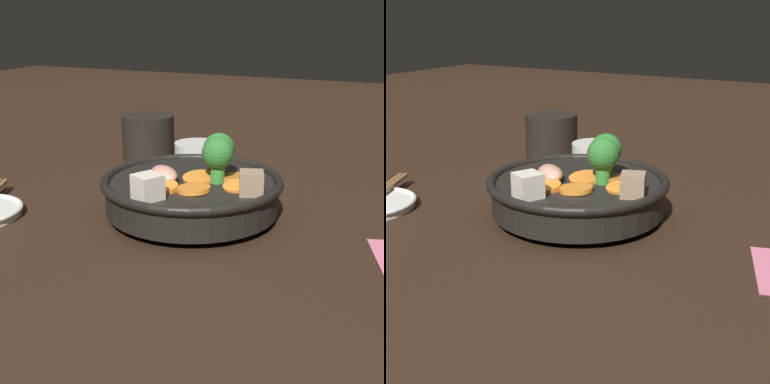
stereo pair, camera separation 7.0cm
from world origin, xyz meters
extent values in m
plane|color=black|center=(0.00, 0.00, 0.00)|extent=(3.00, 3.00, 0.00)
cylinder|color=black|center=(0.00, 0.00, 0.01)|extent=(0.12, 0.12, 0.01)
cylinder|color=black|center=(0.00, 0.00, 0.03)|extent=(0.23, 0.23, 0.04)
torus|color=black|center=(0.00, 0.00, 0.05)|extent=(0.24, 0.24, 0.01)
cylinder|color=brown|center=(0.00, 0.00, 0.04)|extent=(0.21, 0.21, 0.02)
cylinder|color=orange|center=(0.01, -0.01, 0.05)|extent=(0.05, 0.05, 0.01)
cylinder|color=orange|center=(-0.05, 0.02, 0.05)|extent=(0.04, 0.04, 0.01)
cylinder|color=orange|center=(0.03, -0.05, 0.05)|extent=(0.07, 0.07, 0.01)
cylinder|color=orange|center=(-0.04, -0.02, 0.05)|extent=(0.06, 0.06, 0.01)
cylinder|color=orange|center=(-0.01, -0.06, 0.05)|extent=(0.05, 0.05, 0.01)
cylinder|color=green|center=(0.01, -0.03, 0.06)|extent=(0.02, 0.02, 0.02)
sphere|color=#2D752D|center=(0.01, -0.03, 0.09)|extent=(0.04, 0.04, 0.04)
cylinder|color=green|center=(0.03, -0.03, 0.06)|extent=(0.02, 0.02, 0.03)
sphere|color=#2D752D|center=(0.03, -0.03, 0.09)|extent=(0.04, 0.04, 0.04)
cube|color=#9E7F66|center=(-0.02, -0.09, 0.06)|extent=(0.04, 0.04, 0.03)
cube|color=silver|center=(-0.09, 0.02, 0.06)|extent=(0.04, 0.04, 0.03)
ellipsoid|color=#EA9E84|center=(-0.02, 0.03, 0.06)|extent=(0.06, 0.06, 0.02)
cylinder|color=white|center=(0.17, 0.06, 0.03)|extent=(0.08, 0.08, 0.06)
cylinder|color=brown|center=(0.17, 0.06, 0.05)|extent=(0.06, 0.06, 0.00)
cylinder|color=black|center=(0.24, 0.19, 0.04)|extent=(0.10, 0.10, 0.08)
torus|color=black|center=(0.29, 0.19, 0.04)|extent=(0.05, 0.01, 0.05)
camera|label=1|loc=(-0.61, -0.27, 0.26)|focal=50.00mm
camera|label=2|loc=(-0.58, -0.33, 0.26)|focal=50.00mm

